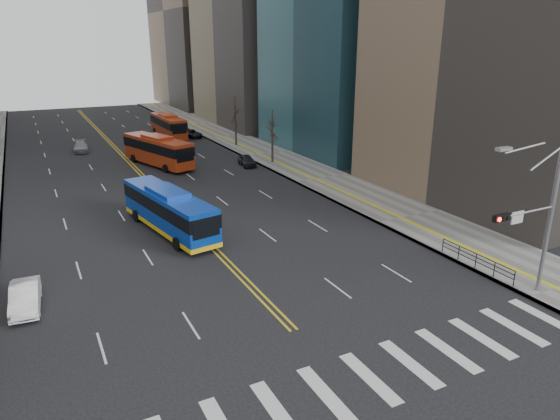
# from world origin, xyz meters

# --- Properties ---
(ground) EXTENTS (220.00, 220.00, 0.00)m
(ground) POSITION_xyz_m (0.00, 0.00, 0.00)
(ground) COLOR black
(sidewalk_right) EXTENTS (7.00, 130.00, 0.15)m
(sidewalk_right) POSITION_xyz_m (17.50, 45.00, 0.07)
(sidewalk_right) COLOR slate
(sidewalk_right) RESTS_ON ground
(crosswalk) EXTENTS (26.70, 4.00, 0.01)m
(crosswalk) POSITION_xyz_m (0.00, 0.00, 0.01)
(crosswalk) COLOR silver
(crosswalk) RESTS_ON ground
(centerline) EXTENTS (0.55, 100.00, 0.01)m
(centerline) POSITION_xyz_m (0.00, 55.00, 0.01)
(centerline) COLOR gold
(centerline) RESTS_ON ground
(signal_mast) EXTENTS (5.37, 0.37, 9.39)m
(signal_mast) POSITION_xyz_m (13.77, 2.00, 4.86)
(signal_mast) COLOR gray
(signal_mast) RESTS_ON ground
(pedestrian_railing) EXTENTS (0.06, 6.06, 1.02)m
(pedestrian_railing) POSITION_xyz_m (14.30, 6.00, 0.82)
(pedestrian_railing) COLOR black
(pedestrian_railing) RESTS_ON sidewalk_right
(street_trees) EXTENTS (35.20, 47.20, 7.60)m
(street_trees) POSITION_xyz_m (-7.18, 34.55, 4.87)
(street_trees) COLOR black
(street_trees) RESTS_ON ground
(blue_bus) EXTENTS (4.65, 12.36, 3.52)m
(blue_bus) POSITION_xyz_m (-1.90, 22.30, 1.85)
(blue_bus) COLOR #0B37A9
(blue_bus) RESTS_ON ground
(red_bus_near) EXTENTS (6.08, 12.05, 3.72)m
(red_bus_near) POSITION_xyz_m (2.91, 45.06, 2.06)
(red_bus_near) COLOR #B83413
(red_bus_near) RESTS_ON ground
(red_bus_far) EXTENTS (3.10, 11.46, 3.61)m
(red_bus_far) POSITION_xyz_m (9.17, 63.45, 2.01)
(red_bus_far) COLOR #B83413
(red_bus_far) RESTS_ON ground
(car_white) EXTENTS (1.81, 4.41, 1.42)m
(car_white) POSITION_xyz_m (-12.50, 14.01, 0.71)
(car_white) COLOR white
(car_white) RESTS_ON ground
(car_dark_mid) EXTENTS (2.04, 4.04, 1.32)m
(car_dark_mid) POSITION_xyz_m (12.50, 39.99, 0.66)
(car_dark_mid) COLOR black
(car_dark_mid) RESTS_ON ground
(car_silver) EXTENTS (2.33, 4.83, 1.36)m
(car_silver) POSITION_xyz_m (-4.64, 58.22, 0.68)
(car_silver) COLOR gray
(car_silver) RESTS_ON ground
(car_dark_far) EXTENTS (2.37, 4.41, 1.18)m
(car_dark_far) POSITION_xyz_m (12.50, 61.54, 0.59)
(car_dark_far) COLOR black
(car_dark_far) RESTS_ON ground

